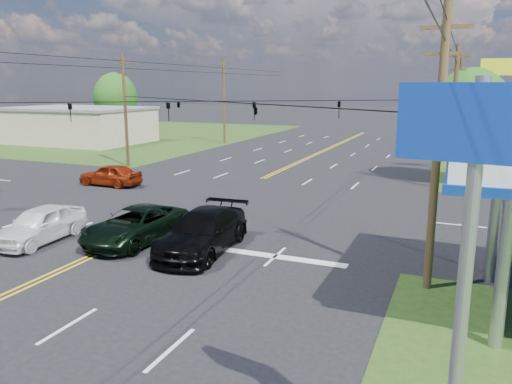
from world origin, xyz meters
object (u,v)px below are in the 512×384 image
at_px(pole_left_far, 224,100).
at_px(pole_se, 437,148).
at_px(pole_ne, 453,116).
at_px(pole_right_far, 458,103).
at_px(retail_nw, 78,126).
at_px(pickup_white, 40,224).
at_px(tree_right_a, 469,115).
at_px(tree_far_l, 116,98).
at_px(tree_right_b, 498,116).
at_px(pole_nw, 125,109).
at_px(polesign_se, 472,199).
at_px(pickup_dkgreen, 136,225).
at_px(suv_black, 203,232).

bearing_deg(pole_left_far, pole_se, -54.90).
xyz_separation_m(pole_ne, pole_right_far, (0.00, 19.00, 0.25)).
bearing_deg(pole_ne, retail_nw, 163.18).
bearing_deg(pole_ne, pole_se, -90.00).
bearing_deg(pole_right_far, pole_ne, -90.00).
distance_m(pole_ne, pickup_white, 25.59).
bearing_deg(tree_right_a, pole_se, -92.73).
bearing_deg(pole_se, tree_far_l, 137.66).
bearing_deg(pickup_white, tree_right_b, 56.33).
relative_size(pole_right_far, tree_right_b, 1.41).
distance_m(pole_nw, tree_far_l, 29.83).
bearing_deg(tree_right_a, tree_far_l, 156.50).
bearing_deg(tree_far_l, pole_right_far, -5.08).
bearing_deg(tree_right_b, pole_right_far, 131.19).
distance_m(tree_far_l, polesign_se, 68.80).
xyz_separation_m(pole_right_far, tree_right_a, (1.00, -16.00, -0.30)).
xyz_separation_m(pole_se, pickup_dkgreen, (-12.50, 0.50, -4.14)).
bearing_deg(pickup_white, retail_nw, 126.22).
height_order(pole_nw, pole_left_far, pole_left_far).
distance_m(tree_right_b, polesign_se, 43.30).
height_order(pole_right_far, tree_right_b, pole_right_far).
bearing_deg(pole_nw, pole_ne, 0.00).
height_order(pole_left_far, pickup_dkgreen, pole_left_far).
xyz_separation_m(pickup_dkgreen, polesign_se, (13.44, -10.71, 4.66)).
bearing_deg(tree_right_b, tree_right_a, -101.77).
height_order(retail_nw, suv_black, retail_nw).
xyz_separation_m(pole_se, tree_far_l, (-45.00, 41.00, 0.28)).
height_order(pole_left_far, pickup_white, pole_left_far).
bearing_deg(pole_se, polesign_se, -84.72).
relative_size(tree_right_a, polesign_se, 1.16).
height_order(tree_right_a, tree_right_b, tree_right_a).
bearing_deg(pole_left_far, pole_right_far, 0.00).
bearing_deg(polesign_se, pole_ne, 91.92).
xyz_separation_m(pickup_white, polesign_se, (17.44, -9.08, 4.63)).
height_order(pole_right_far, pickup_white, pole_right_far).
height_order(retail_nw, pole_left_far, pole_left_far).
distance_m(retail_nw, pole_ne, 45.02).
relative_size(pole_ne, pickup_dkgreen, 1.70).
distance_m(tree_right_b, suv_black, 35.01).
xyz_separation_m(pole_nw, tree_right_a, (27.00, 3.00, -0.05)).
bearing_deg(pickup_white, pole_se, 0.61).
bearing_deg(tree_far_l, tree_right_b, -9.37).
bearing_deg(pickup_white, pole_nw, 113.12).
distance_m(retail_nw, suv_black, 45.62).
xyz_separation_m(retail_nw, pickup_dkgreen, (30.50, -30.50, -1.22)).
xyz_separation_m(pole_se, pole_left_far, (-26.00, 37.00, 0.25)).
relative_size(tree_right_b, polesign_se, 1.01).
bearing_deg(pole_right_far, retail_nw, -172.06).
distance_m(pole_left_far, tree_far_l, 19.42).
bearing_deg(pole_left_far, pole_nw, -90.00).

